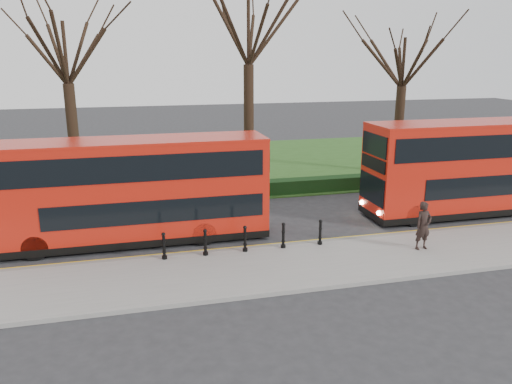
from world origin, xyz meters
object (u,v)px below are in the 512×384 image
object	(u,v)px
bollard_row	(245,239)
bus_rear	(479,168)
bus_lead	(135,191)
pedestrian	(423,226)

from	to	relation	value
bollard_row	bus_rear	size ratio (longest dim) A/B	0.56
bollard_row	bus_lead	distance (m)	5.01
bollard_row	bus_lead	bearing A→B (deg)	147.90
pedestrian	bollard_row	bearing A→B (deg)	160.78
bollard_row	bus_rear	distance (m)	12.66
bollard_row	pedestrian	size ratio (longest dim) A/B	3.31
bus_lead	pedestrian	xyz separation A→B (m)	(10.89, -3.98, -1.06)
bus_lead	bus_rear	bearing A→B (deg)	0.12
bus_rear	pedestrian	distance (m)	6.87
bus_lead	pedestrian	bearing A→B (deg)	-20.10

